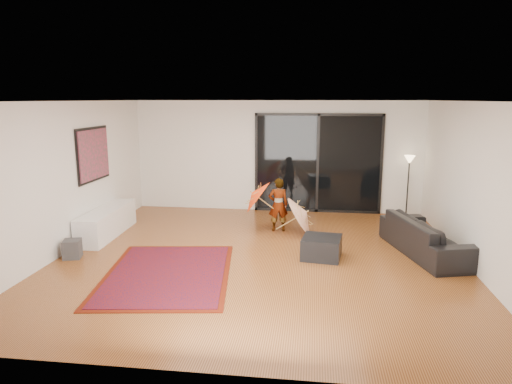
% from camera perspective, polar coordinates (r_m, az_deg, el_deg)
% --- Properties ---
extents(floor, '(7.00, 7.00, 0.00)m').
position_cam_1_polar(floor, '(8.10, 0.46, -8.17)').
color(floor, '#965629').
rests_on(floor, ground).
extents(ceiling, '(7.00, 7.00, 0.00)m').
position_cam_1_polar(ceiling, '(7.63, 0.50, 11.30)').
color(ceiling, white).
rests_on(ceiling, wall_back).
extents(wall_back, '(7.00, 0.00, 7.00)m').
position_cam_1_polar(wall_back, '(11.20, 2.61, 4.46)').
color(wall_back, silver).
rests_on(wall_back, floor).
extents(wall_front, '(7.00, 0.00, 7.00)m').
position_cam_1_polar(wall_front, '(4.40, -4.97, -6.89)').
color(wall_front, silver).
rests_on(wall_front, floor).
extents(wall_left, '(0.00, 7.00, 7.00)m').
position_cam_1_polar(wall_left, '(8.87, -22.61, 1.68)').
color(wall_left, silver).
rests_on(wall_left, floor).
extents(wall_right, '(0.00, 7.00, 7.00)m').
position_cam_1_polar(wall_right, '(8.13, 25.80, 0.58)').
color(wall_right, silver).
rests_on(wall_right, floor).
extents(sliding_door, '(3.06, 0.07, 2.40)m').
position_cam_1_polar(sliding_door, '(11.15, 7.72, 3.56)').
color(sliding_door, black).
rests_on(sliding_door, wall_back).
extents(painting, '(0.04, 1.28, 1.08)m').
position_cam_1_polar(painting, '(9.68, -19.65, 4.46)').
color(painting, black).
rests_on(painting, wall_left).
extents(media_console, '(0.55, 1.98, 0.55)m').
position_cam_1_polar(media_console, '(9.79, -18.13, -3.59)').
color(media_console, white).
rests_on(media_console, floor).
extents(speaker, '(0.35, 0.35, 0.33)m').
position_cam_1_polar(speaker, '(8.64, -21.99, -6.62)').
color(speaker, '#424244').
rests_on(speaker, floor).
extents(persian_rug, '(2.29, 2.95, 0.02)m').
position_cam_1_polar(persian_rug, '(7.50, -10.99, -9.97)').
color(persian_rug, '#511306').
rests_on(persian_rug, floor).
extents(sofa, '(1.41, 2.36, 0.65)m').
position_cam_1_polar(sofa, '(8.74, 20.61, -5.22)').
color(sofa, black).
rests_on(sofa, floor).
extents(ottoman, '(0.74, 0.74, 0.37)m').
position_cam_1_polar(ottoman, '(8.11, 8.20, -6.86)').
color(ottoman, black).
rests_on(ottoman, floor).
extents(floor_lamp, '(0.25, 0.25, 1.45)m').
position_cam_1_polar(floor_lamp, '(11.16, 18.58, 2.79)').
color(floor_lamp, black).
rests_on(floor_lamp, floor).
extents(child, '(0.46, 0.35, 1.13)m').
position_cam_1_polar(child, '(9.55, 2.80, -1.59)').
color(child, '#999999').
rests_on(child, floor).
extents(parasol_orange, '(0.60, 0.78, 0.86)m').
position_cam_1_polar(parasol_orange, '(9.52, -0.52, -0.57)').
color(parasol_orange, '#EB390C').
rests_on(parasol_orange, child).
extents(parasol_white, '(0.62, 0.87, 0.94)m').
position_cam_1_polar(parasol_white, '(9.39, 6.37, -2.25)').
color(parasol_white, silver).
rests_on(parasol_white, floor).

